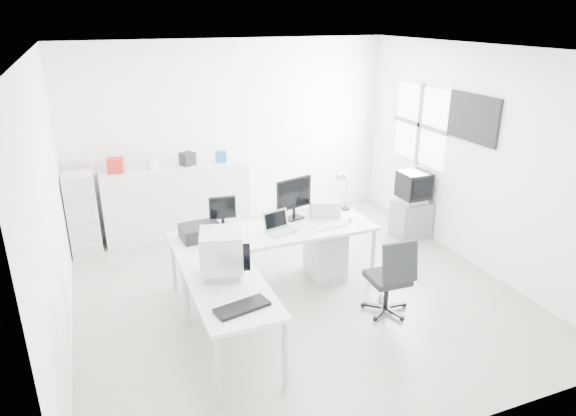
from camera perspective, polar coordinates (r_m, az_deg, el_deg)
name	(u,v)px	position (r m, az deg, el deg)	size (l,w,h in m)	color
floor	(294,291)	(6.28, 0.68, -9.17)	(5.00, 5.00, 0.01)	beige
ceiling	(295,49)	(5.44, 0.81, 17.26)	(5.00, 5.00, 0.01)	white
back_wall	(233,134)	(7.99, -6.15, 8.20)	(5.00, 0.02, 2.80)	white
left_wall	(50,211)	(5.33, -24.96, -0.26)	(0.02, 5.00, 2.80)	white
right_wall	(475,158)	(7.01, 20.09, 5.22)	(0.02, 5.00, 2.80)	white
window	(420,125)	(7.86, 14.44, 8.94)	(0.02, 1.20, 1.10)	white
wall_picture	(473,118)	(6.95, 19.88, 9.38)	(0.04, 0.90, 0.60)	black
main_desk	(275,259)	(6.20, -1.49, -5.65)	(2.40, 0.80, 0.75)	silver
side_desk	(231,321)	(5.07, -6.32, -12.42)	(0.70, 1.40, 0.75)	silver
drawer_pedestal	(325,253)	(6.52, 4.17, -5.03)	(0.40, 0.50, 0.60)	silver
inkjet_printer	(201,232)	(5.89, -9.67, -2.60)	(0.44, 0.34, 0.16)	black
lcd_monitor_small	(223,214)	(6.04, -7.27, -0.64)	(0.31, 0.18, 0.39)	black
lcd_monitor_large	(294,199)	(6.28, 0.66, 1.04)	(0.50, 0.20, 0.52)	black
laptop	(281,225)	(5.93, -0.74, -1.90)	(0.29, 0.30, 0.19)	#B7B7BA
white_keyboard	(330,226)	(6.15, 4.66, -2.02)	(0.42, 0.13, 0.02)	silver
white_mouse	(350,219)	(6.31, 6.92, -1.28)	(0.06, 0.06, 0.06)	silver
laser_printer	(324,207)	(6.46, 4.05, 0.07)	(0.36, 0.31, 0.21)	#ABABAB
desk_lamp	(346,191)	(6.63, 6.52, 1.92)	(0.17, 0.17, 0.51)	silver
crt_monitor	(222,254)	(4.98, -7.38, -5.05)	(0.41, 0.41, 0.47)	#B7B7BA
black_keyboard	(242,307)	(4.53, -5.13, -10.92)	(0.48, 0.19, 0.03)	black
office_chair	(388,274)	(5.76, 11.02, -7.24)	(0.54, 0.54, 0.93)	#272A2D
tv_cabinet	(411,219)	(7.82, 13.49, -1.24)	(0.50, 0.41, 0.54)	slate
crt_tv	(414,188)	(7.65, 13.80, 2.21)	(0.50, 0.48, 0.45)	black
sideboard	(177,201)	(7.80, -12.23, 0.81)	(2.11, 0.53, 1.05)	silver
clutter_box_a	(116,165)	(7.53, -18.60, 4.52)	(0.21, 0.18, 0.21)	#B12319
clutter_box_b	(153,164)	(7.58, -14.80, 4.71)	(0.13, 0.11, 0.13)	silver
clutter_box_c	(188,159)	(7.64, -11.10, 5.39)	(0.19, 0.17, 0.19)	black
clutter_box_d	(221,156)	(7.75, -7.46, 5.71)	(0.16, 0.14, 0.16)	#195FB1
clutter_bottle	(93,166)	(7.56, -20.88, 4.35)	(0.07, 0.07, 0.22)	silver
filing_cabinet	(83,214)	(7.55, -21.85, -0.62)	(0.40, 0.47, 1.14)	silver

